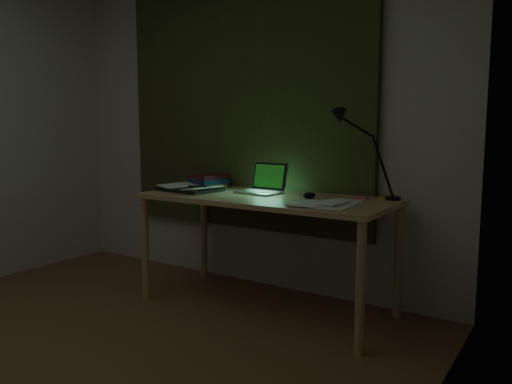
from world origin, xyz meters
TOP-DOWN VIEW (x-y plane):
  - floor at (0.00, 0.00)m, footprint 3.50×4.00m
  - wall_back at (0.00, 2.00)m, footprint 3.50×0.00m
  - wall_right at (1.75, 0.00)m, footprint 0.00×4.00m
  - curtain at (0.00, 1.96)m, footprint 2.20×0.06m
  - desk at (0.48, 1.55)m, footprint 1.71×0.75m
  - laptop at (0.37, 1.64)m, footprint 0.33×0.37m
  - open_textbook at (-0.13, 1.49)m, footprint 0.47×0.36m
  - book_stack at (-0.17, 1.75)m, footprint 0.27×0.30m
  - loose_papers at (0.97, 1.46)m, footprint 0.38×0.39m
  - mouse at (0.77, 1.62)m, footprint 0.08×0.11m
  - sticky_yellow at (1.20, 1.84)m, footprint 0.07×0.07m
  - sticky_pink at (1.06, 1.77)m, footprint 0.10×0.10m
  - desk_lamp at (1.25, 1.85)m, footprint 0.40×0.33m

SIDE VIEW (x-z plane):
  - floor at x=0.00m, z-range 0.00..0.00m
  - desk at x=0.48m, z-range 0.00..0.78m
  - sticky_yellow at x=1.20m, z-range 0.78..0.79m
  - sticky_pink at x=1.06m, z-range 0.78..0.80m
  - loose_papers at x=0.97m, z-range 0.78..0.80m
  - open_textbook at x=-0.13m, z-range 0.78..0.82m
  - mouse at x=0.77m, z-range 0.78..0.82m
  - book_stack at x=-0.17m, z-range 0.78..0.88m
  - laptop at x=0.37m, z-range 0.78..0.99m
  - desk_lamp at x=1.25m, z-range 0.78..1.32m
  - wall_back at x=0.00m, z-range 0.00..2.50m
  - wall_right at x=1.75m, z-range 0.00..2.50m
  - curtain at x=0.00m, z-range 0.45..2.45m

